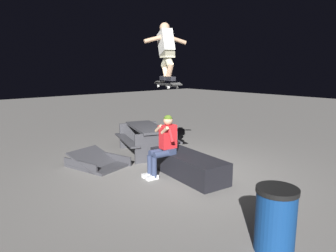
{
  "coord_description": "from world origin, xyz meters",
  "views": [
    {
      "loc": [
        -4.6,
        4.47,
        2.27
      ],
      "look_at": [
        0.16,
        0.29,
        1.06
      ],
      "focal_mm": 32.76,
      "sensor_mm": 36.0,
      "label": 1
    }
  ],
  "objects_px": {
    "skateboard": "(167,84)",
    "picnic_table_back": "(147,135)",
    "person_sitting_on_ledge": "(164,143)",
    "ledge_box_main": "(188,165)",
    "skater_airborne": "(166,49)",
    "trash_bin": "(275,219)",
    "kicker_ramp": "(98,163)"
  },
  "relations": [
    {
      "from": "skateboard",
      "to": "picnic_table_back",
      "type": "distance_m",
      "value": 2.42
    },
    {
      "from": "skateboard",
      "to": "trash_bin",
      "type": "xyz_separation_m",
      "value": [
        -2.85,
        0.71,
        -1.53
      ]
    },
    {
      "from": "skater_airborne",
      "to": "kicker_ramp",
      "type": "relative_size",
      "value": 0.81
    },
    {
      "from": "skateboard",
      "to": "picnic_table_back",
      "type": "height_order",
      "value": "skateboard"
    },
    {
      "from": "skater_airborne",
      "to": "person_sitting_on_ledge",
      "type": "bearing_deg",
      "value": -12.49
    },
    {
      "from": "ledge_box_main",
      "to": "skater_airborne",
      "type": "bearing_deg",
      "value": 56.67
    },
    {
      "from": "person_sitting_on_ledge",
      "to": "picnic_table_back",
      "type": "height_order",
      "value": "person_sitting_on_ledge"
    },
    {
      "from": "ledge_box_main",
      "to": "skater_airborne",
      "type": "xyz_separation_m",
      "value": [
        0.25,
        0.38,
        2.4
      ]
    },
    {
      "from": "skater_airborne",
      "to": "picnic_table_back",
      "type": "bearing_deg",
      "value": -24.74
    },
    {
      "from": "ledge_box_main",
      "to": "trash_bin",
      "type": "xyz_separation_m",
      "value": [
        -2.65,
        1.11,
        0.19
      ]
    },
    {
      "from": "ledge_box_main",
      "to": "skateboard",
      "type": "distance_m",
      "value": 1.78
    },
    {
      "from": "kicker_ramp",
      "to": "picnic_table_back",
      "type": "bearing_deg",
      "value": -85.65
    },
    {
      "from": "skateboard",
      "to": "ledge_box_main",
      "type": "bearing_deg",
      "value": -116.3
    },
    {
      "from": "person_sitting_on_ledge",
      "to": "skater_airborne",
      "type": "height_order",
      "value": "skater_airborne"
    },
    {
      "from": "picnic_table_back",
      "to": "kicker_ramp",
      "type": "bearing_deg",
      "value": 94.35
    },
    {
      "from": "ledge_box_main",
      "to": "skateboard",
      "type": "height_order",
      "value": "skateboard"
    },
    {
      "from": "person_sitting_on_ledge",
      "to": "kicker_ramp",
      "type": "bearing_deg",
      "value": 27.41
    },
    {
      "from": "picnic_table_back",
      "to": "skater_airborne",
      "type": "bearing_deg",
      "value": 155.26
    },
    {
      "from": "ledge_box_main",
      "to": "trash_bin",
      "type": "relative_size",
      "value": 2.33
    },
    {
      "from": "skater_airborne",
      "to": "kicker_ramp",
      "type": "xyz_separation_m",
      "value": [
        1.59,
        0.75,
        -2.57
      ]
    },
    {
      "from": "picnic_table_back",
      "to": "trash_bin",
      "type": "relative_size",
      "value": 2.46
    },
    {
      "from": "person_sitting_on_ledge",
      "to": "skateboard",
      "type": "relative_size",
      "value": 1.26
    },
    {
      "from": "skater_airborne",
      "to": "picnic_table_back",
      "type": "xyz_separation_m",
      "value": [
        1.71,
        -0.79,
        -2.14
      ]
    },
    {
      "from": "person_sitting_on_ledge",
      "to": "skater_airborne",
      "type": "xyz_separation_m",
      "value": [
        -0.11,
        0.02,
        1.92
      ]
    },
    {
      "from": "person_sitting_on_ledge",
      "to": "kicker_ramp",
      "type": "xyz_separation_m",
      "value": [
        1.48,
        0.77,
        -0.65
      ]
    },
    {
      "from": "picnic_table_back",
      "to": "person_sitting_on_ledge",
      "type": "bearing_deg",
      "value": 154.5
    },
    {
      "from": "skateboard",
      "to": "picnic_table_back",
      "type": "bearing_deg",
      "value": -24.59
    },
    {
      "from": "ledge_box_main",
      "to": "picnic_table_back",
      "type": "relative_size",
      "value": 0.95
    },
    {
      "from": "ledge_box_main",
      "to": "kicker_ramp",
      "type": "distance_m",
      "value": 2.17
    },
    {
      "from": "skateboard",
      "to": "trash_bin",
      "type": "height_order",
      "value": "skateboard"
    },
    {
      "from": "skater_airborne",
      "to": "picnic_table_back",
      "type": "distance_m",
      "value": 2.85
    },
    {
      "from": "person_sitting_on_ledge",
      "to": "ledge_box_main",
      "type": "bearing_deg",
      "value": -135.05
    }
  ]
}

